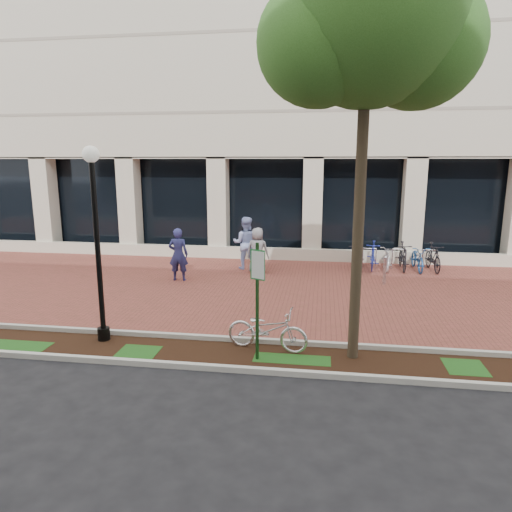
# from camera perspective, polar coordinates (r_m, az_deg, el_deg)

# --- Properties ---
(ground) EXTENTS (120.00, 120.00, 0.00)m
(ground) POSITION_cam_1_polar(r_m,az_deg,el_deg) (14.95, -1.31, -4.01)
(ground) COLOR black
(ground) RESTS_ON ground
(brick_plaza) EXTENTS (40.00, 9.00, 0.01)m
(brick_plaza) POSITION_cam_1_polar(r_m,az_deg,el_deg) (14.95, -1.31, -3.99)
(brick_plaza) COLOR brown
(brick_plaza) RESTS_ON ground
(planting_strip) EXTENTS (40.00, 1.50, 0.01)m
(planting_strip) POSITION_cam_1_polar(r_m,az_deg,el_deg) (10.11, -6.44, -12.02)
(planting_strip) COLOR black
(planting_strip) RESTS_ON ground
(curb_plaza_side) EXTENTS (40.00, 0.12, 0.12)m
(curb_plaza_side) POSITION_cam_1_polar(r_m,az_deg,el_deg) (10.76, -5.41, -10.17)
(curb_plaza_side) COLOR #B4B3A9
(curb_plaza_side) RESTS_ON ground
(curb_street_side) EXTENTS (40.00, 0.12, 0.12)m
(curb_street_side) POSITION_cam_1_polar(r_m,az_deg,el_deg) (9.43, -7.64, -13.52)
(curb_street_side) COLOR #B4B3A9
(curb_street_side) RESTS_ON ground
(near_office_building) EXTENTS (40.00, 12.12, 16.00)m
(near_office_building) POSITION_cam_1_polar(r_m,az_deg,el_deg) (25.47, 2.97, 25.37)
(near_office_building) COLOR beige
(near_office_building) RESTS_ON ground
(parking_sign) EXTENTS (0.34, 0.07, 2.49)m
(parking_sign) POSITION_cam_1_polar(r_m,az_deg,el_deg) (9.23, 0.14, -3.90)
(parking_sign) COLOR #153B17
(parking_sign) RESTS_ON ground
(lamppost) EXTENTS (0.36, 0.36, 4.40)m
(lamppost) POSITION_cam_1_polar(r_m,az_deg,el_deg) (10.68, -19.30, 2.55)
(lamppost) COLOR black
(lamppost) RESTS_ON ground
(street_tree) EXTENTS (4.22, 3.52, 8.54)m
(street_tree) POSITION_cam_1_polar(r_m,az_deg,el_deg) (9.60, 14.16, 26.39)
(street_tree) COLOR #413525
(street_tree) RESTS_ON ground
(locked_bicycle) EXTENTS (1.89, 0.93, 0.95)m
(locked_bicycle) POSITION_cam_1_polar(r_m,az_deg,el_deg) (10.07, 1.43, -9.14)
(locked_bicycle) COLOR silver
(locked_bicycle) RESTS_ON ground
(pedestrian_left) EXTENTS (0.71, 0.50, 1.84)m
(pedestrian_left) POSITION_cam_1_polar(r_m,az_deg,el_deg) (15.89, -9.68, 0.19)
(pedestrian_left) COLOR navy
(pedestrian_left) RESTS_ON ground
(pedestrian_mid) EXTENTS (1.01, 0.80, 2.01)m
(pedestrian_mid) POSITION_cam_1_polar(r_m,az_deg,el_deg) (17.39, -1.32, 1.64)
(pedestrian_mid) COLOR #8897CC
(pedestrian_mid) RESTS_ON ground
(pedestrian_right) EXTENTS (0.90, 0.65, 1.70)m
(pedestrian_right) POSITION_cam_1_polar(r_m,az_deg,el_deg) (16.72, 0.19, 0.69)
(pedestrian_right) COLOR slate
(pedestrian_right) RESTS_ON ground
(bollard) EXTENTS (0.12, 0.12, 0.98)m
(bollard) POSITION_cam_1_polar(r_m,az_deg,el_deg) (15.84, 15.80, -1.69)
(bollard) COLOR #B5B5BA
(bollard) RESTS_ON ground
(bike_rack_cluster) EXTENTS (3.54, 1.90, 1.06)m
(bike_rack_cluster) POSITION_cam_1_polar(r_m,az_deg,el_deg) (18.10, 16.93, -0.10)
(bike_rack_cluster) COLOR black
(bike_rack_cluster) RESTS_ON ground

